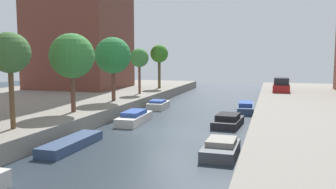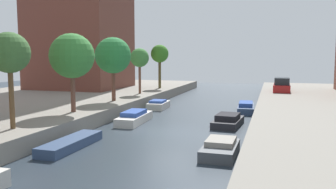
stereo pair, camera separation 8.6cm
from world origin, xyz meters
The scene contains 13 objects.
ground_plane centered at (0.00, 0.00, 0.00)m, with size 84.00×84.00×0.00m, color #28333D.
street_tree_1 centered at (-6.76, -5.81, 4.89)m, with size 2.10×2.10×4.99m.
street_tree_2 centered at (-6.76, -0.01, 4.77)m, with size 3.01×3.01×5.30m.
street_tree_3 centered at (-6.76, 6.29, 4.82)m, with size 3.05×3.05×5.37m.
street_tree_4 centered at (-6.76, 12.40, 4.57)m, with size 1.91×1.91×4.58m.
street_tree_5 centered at (-6.76, 18.94, 5.00)m, with size 2.11×2.11×5.14m.
parked_car centered at (7.13, 18.83, 1.62)m, with size 1.80×4.60×1.50m.
moored_boat_left_2 centered at (-3.79, -5.08, 0.25)m, with size 1.25×4.59×0.50m.
moored_boat_left_3 centered at (-3.26, 2.34, 0.38)m, with size 1.57×4.38×0.89m.
moored_boat_left_4 centered at (-3.75, 9.32, 0.36)m, with size 1.59×3.12×0.81m.
moored_boat_right_2 centered at (3.85, -4.17, 0.33)m, with size 1.59×3.19×0.78m.
moored_boat_right_3 centered at (3.32, 3.07, 0.36)m, with size 1.91×3.74×0.87m.
moored_boat_right_4 centered at (4.05, 9.62, 0.39)m, with size 1.49×4.34×0.91m.
Camera 1 is at (6.07, -20.67, 4.74)m, focal length 37.34 mm.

